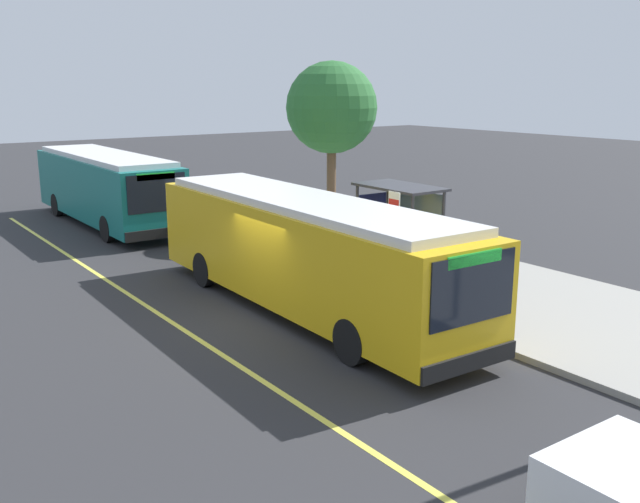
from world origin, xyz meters
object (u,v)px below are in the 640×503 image
at_px(transit_bus_second, 106,186).
at_px(transit_bus_main, 304,249).
at_px(route_sign_post, 394,228).
at_px(pedestrian_commuter, 380,248).
at_px(waiting_bench, 401,245).

bearing_deg(transit_bus_second, transit_bus_main, 0.82).
relative_size(route_sign_post, pedestrian_commuter, 1.66).
xyz_separation_m(transit_bus_second, route_sign_post, (14.65, 2.81, 0.34)).
distance_m(transit_bus_second, route_sign_post, 14.92).
distance_m(transit_bus_second, pedestrian_commuter, 13.94).
xyz_separation_m(transit_bus_main, route_sign_post, (0.47, 2.60, 0.34)).
bearing_deg(transit_bus_second, waiting_bench, 24.15).
height_order(waiting_bench, route_sign_post, route_sign_post).
xyz_separation_m(transit_bus_main, waiting_bench, (-2.10, 5.21, -0.98)).
relative_size(transit_bus_second, route_sign_post, 3.82).
bearing_deg(waiting_bench, transit_bus_main, -67.99).
distance_m(waiting_bench, route_sign_post, 3.90).
bearing_deg(route_sign_post, pedestrian_commuter, 156.12).
relative_size(transit_bus_main, waiting_bench, 7.34).
xyz_separation_m(waiting_bench, route_sign_post, (2.58, -2.60, 1.32)).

